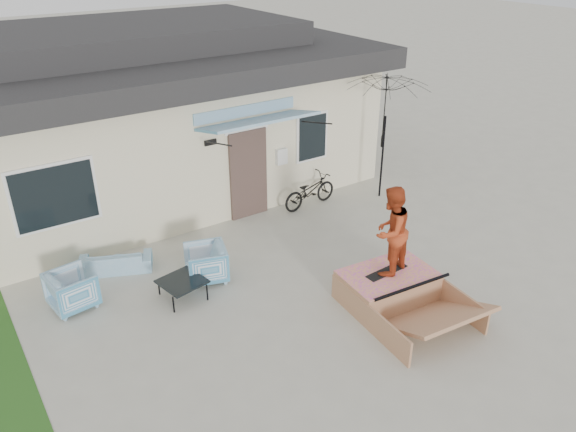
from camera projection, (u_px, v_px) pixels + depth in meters
ground at (333, 328)px, 9.52m from camera, size 90.00×90.00×0.00m
house at (145, 108)px, 14.53m from camera, size 10.80×8.49×4.10m
loveseat at (115, 258)px, 11.03m from camera, size 1.46×0.94×0.55m
armchair_left at (72, 288)px, 9.91m from camera, size 0.79×0.83×0.77m
armchair_right at (206, 261)px, 10.70m from camera, size 0.90×0.93×0.77m
coffee_table at (183, 289)px, 10.24m from camera, size 0.86×0.86×0.37m
bicycle at (310, 188)px, 13.53m from camera, size 1.57×0.66×0.98m
patio_umbrella at (385, 130)px, 13.48m from camera, size 2.02×1.86×2.20m
skate_ramp at (387, 286)px, 10.16m from camera, size 1.84×2.34×0.55m
skateboard at (387, 271)px, 10.06m from camera, size 0.88×0.26×0.05m
skater at (391, 229)px, 9.67m from camera, size 0.95×0.82×1.65m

